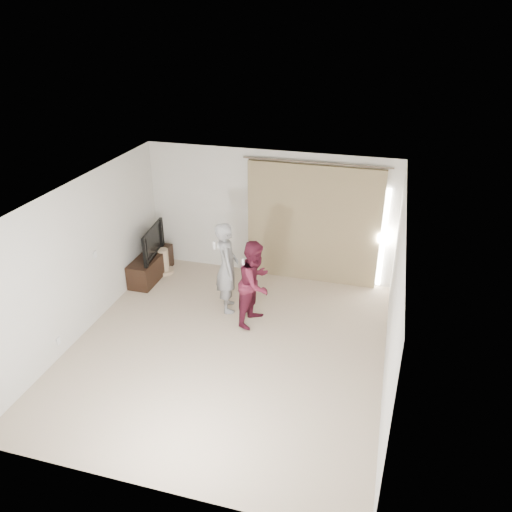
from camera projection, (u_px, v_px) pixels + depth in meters
The scene contains 10 objects.
floor at pixel (227, 348), 8.15m from camera, with size 5.50×5.50×0.00m, color #C4AC93.
wall_back at pixel (269, 214), 9.94m from camera, with size 5.00×0.04×2.60m, color silver.
wall_left at pixel (80, 259), 8.17m from camera, with size 0.04×5.50×2.60m.
ceiling at pixel (222, 198), 6.99m from camera, with size 5.00×5.50×0.01m, color white.
curtain at pixel (313, 225), 9.71m from camera, with size 2.80×0.11×2.46m.
tv_console at pixel (151, 266), 10.21m from camera, with size 0.44×1.28×0.49m, color black.
tv at pixel (148, 242), 9.96m from camera, with size 1.08×0.14×0.62m, color black.
scratching_post at pixel (164, 263), 10.40m from camera, with size 0.40×0.40×0.53m.
person_man at pixel (227, 267), 8.87m from camera, with size 0.62×0.73×1.71m.
person_woman at pixel (255, 283), 8.52m from camera, with size 0.74×0.87×1.55m.
Camera 1 is at (2.22, -6.25, 5.01)m, focal length 35.00 mm.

